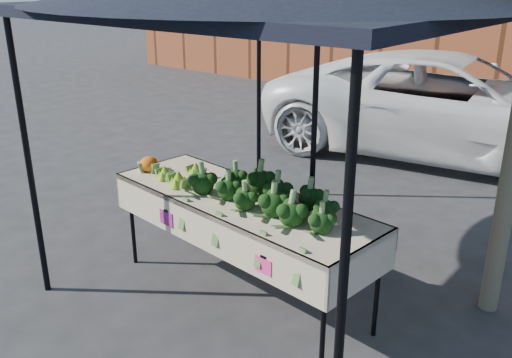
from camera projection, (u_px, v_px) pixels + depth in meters
The scene contains 6 objects.
ground at pixel (258, 303), 4.57m from camera, with size 90.00×90.00×0.00m, color #262628.
table at pixel (241, 248), 4.54m from camera, with size 2.46×1.01×0.90m.
canopy at pixel (284, 131), 4.47m from camera, with size 3.16×3.16×2.74m, color black, non-canonical shape.
broccoli_heap at pixel (269, 191), 4.19m from camera, with size 1.35×0.55×0.24m, color black.
romanesco_cluster at pixel (181, 169), 4.73m from camera, with size 0.41×0.45×0.18m, color #88B228.
cauliflower_pair at pixel (149, 162), 4.94m from camera, with size 0.18×0.18×0.16m, color orange.
Camera 1 is at (2.48, -3.03, 2.57)m, focal length 38.43 mm.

